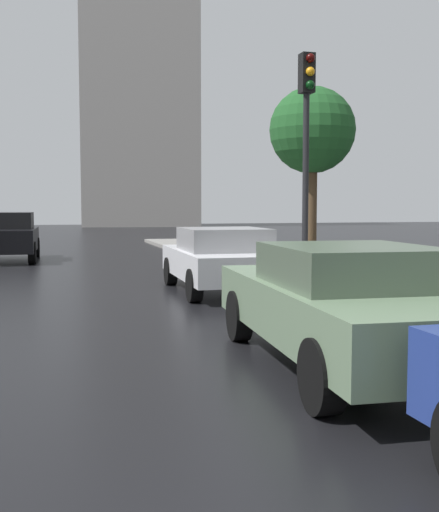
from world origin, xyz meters
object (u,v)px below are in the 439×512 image
Objects in this scene: car_black_far_ahead at (7,236)px; car_green_behind_camera at (346,303)px; traffic_light at (307,127)px; street_tree_near at (312,132)px; car_white_near_kerb at (222,258)px.

car_black_far_ahead reaches higher than car_green_behind_camera.
traffic_light is 0.88× the size of street_tree_near.
street_tree_near is (4.30, 10.73, 3.19)m from car_green_behind_camera.
car_green_behind_camera is (-0.31, -6.12, 0.02)m from car_white_near_kerb.
car_green_behind_camera is at bearing -111.83° from street_tree_near.
traffic_light is 6.15m from street_tree_near.
car_black_far_ahead is 10.10m from street_tree_near.
traffic_light is (1.43, -0.94, 2.58)m from car_white_near_kerb.
street_tree_near is (2.56, 5.55, 0.62)m from traffic_light.
car_green_behind_camera is 6.04m from traffic_light.
street_tree_near is (8.68, -4.15, 3.10)m from car_black_far_ahead.
traffic_light is (1.74, 5.18, 2.56)m from car_green_behind_camera.
car_black_far_ahead is 11.73m from traffic_light.
car_green_behind_camera reaches higher than car_white_near_kerb.
car_white_near_kerb is 0.86× the size of car_green_behind_camera.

